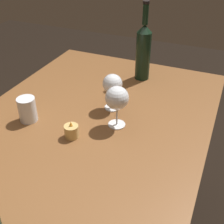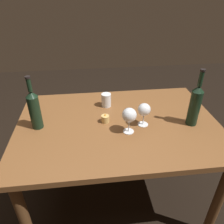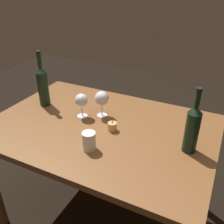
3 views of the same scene
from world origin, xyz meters
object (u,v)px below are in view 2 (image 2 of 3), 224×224
(wine_bottle_second, at_px, (195,104))
(water_tumbler, at_px, (106,101))
(wine_glass_right, at_px, (144,110))
(wine_bottle, at_px, (34,109))
(wine_glass_left, at_px, (129,115))
(votive_candle, at_px, (105,119))

(wine_bottle_second, bearing_deg, water_tumbler, 150.78)
(wine_glass_right, bearing_deg, wine_bottle, 175.34)
(wine_glass_left, distance_m, wine_bottle_second, 0.42)
(wine_glass_right, xyz_separation_m, votive_candle, (-0.24, 0.06, -0.09))
(wine_glass_left, xyz_separation_m, water_tumbler, (-0.10, 0.33, -0.07))
(wine_bottle_second, bearing_deg, wine_bottle, 175.39)
(wine_glass_left, distance_m, wine_bottle, 0.57)
(wine_bottle, relative_size, votive_candle, 5.09)
(wine_bottle, bearing_deg, wine_glass_left, -11.84)
(wine_bottle_second, bearing_deg, wine_glass_right, 175.49)
(water_tumbler, relative_size, votive_candle, 1.45)
(wine_bottle, bearing_deg, votive_candle, 0.63)
(votive_candle, bearing_deg, wine_bottle_second, -8.64)
(wine_glass_left, xyz_separation_m, wine_glass_right, (0.11, 0.06, -0.01))
(wine_glass_left, xyz_separation_m, votive_candle, (-0.13, 0.12, -0.09))
(wine_bottle, height_order, water_tumbler, wine_bottle)
(wine_glass_left, height_order, wine_bottle_second, wine_bottle_second)
(water_tumbler, distance_m, votive_candle, 0.21)
(water_tumbler, bearing_deg, wine_glass_right, -51.80)
(water_tumbler, bearing_deg, wine_glass_left, -72.43)
(wine_glass_left, bearing_deg, water_tumbler, 107.57)
(wine_glass_right, bearing_deg, wine_bottle_second, -4.51)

